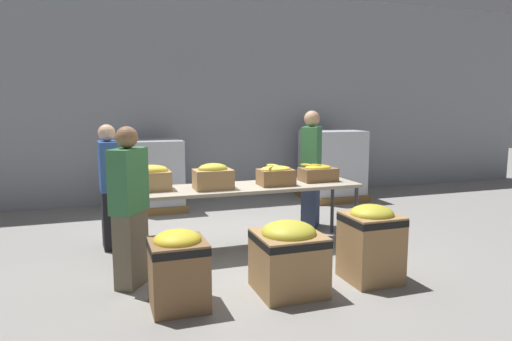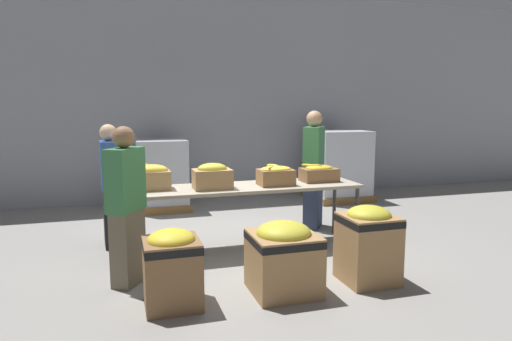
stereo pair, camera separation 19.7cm
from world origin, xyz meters
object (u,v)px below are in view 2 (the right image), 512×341
at_px(sorting_table, 242,190).
at_px(banana_box_3, 319,173).
at_px(banana_box_1, 212,176).
at_px(pallet_stack_0, 162,175).
at_px(banana_box_2, 276,175).
at_px(pallet_stack_1, 338,166).
at_px(volunteer_0, 126,207).
at_px(donation_bin_1, 283,255).
at_px(banana_box_0, 151,177).
at_px(donation_bin_2, 368,242).
at_px(donation_bin_0, 172,266).
at_px(volunteer_2, 111,187).
at_px(volunteer_1, 313,170).

bearing_deg(sorting_table, banana_box_3, 2.36).
bearing_deg(banana_box_1, pallet_stack_0, 97.77).
height_order(banana_box_1, banana_box_2, banana_box_1).
relative_size(sorting_table, pallet_stack_1, 2.26).
distance_m(banana_box_3, pallet_stack_1, 2.89).
bearing_deg(banana_box_1, volunteer_0, -145.49).
relative_size(volunteer_0, pallet_stack_0, 1.32).
bearing_deg(pallet_stack_1, donation_bin_1, -123.33).
height_order(banana_box_0, banana_box_1, banana_box_1).
distance_m(volunteer_0, pallet_stack_1, 5.18).
bearing_deg(pallet_stack_1, sorting_table, -136.41).
relative_size(donation_bin_1, pallet_stack_1, 0.53).
relative_size(volunteer_0, donation_bin_1, 2.29).
bearing_deg(donation_bin_2, donation_bin_1, -180.00).
bearing_deg(donation_bin_1, donation_bin_0, 180.00).
xyz_separation_m(banana_box_3, donation_bin_2, (-0.12, -1.48, -0.50)).
bearing_deg(volunteer_2, banana_box_0, 38.45).
relative_size(volunteer_1, donation_bin_1, 2.46).
xyz_separation_m(banana_box_1, donation_bin_0, (-0.66, -1.36, -0.59)).
xyz_separation_m(banana_box_2, pallet_stack_1, (2.18, 2.55, -0.28)).
bearing_deg(banana_box_3, banana_box_0, 179.25).
bearing_deg(banana_box_3, volunteer_0, -161.75).
bearing_deg(sorting_table, volunteer_2, 159.33).
distance_m(volunteer_0, donation_bin_0, 0.86).
xyz_separation_m(donation_bin_0, pallet_stack_1, (3.65, 3.92, 0.28)).
bearing_deg(pallet_stack_1, volunteer_0, -140.97).
xyz_separation_m(banana_box_3, donation_bin_0, (-2.13, -1.48, -0.55)).
bearing_deg(volunteer_0, banana_box_1, -22.63).
height_order(banana_box_1, pallet_stack_0, pallet_stack_0).
bearing_deg(volunteer_1, volunteer_2, -52.17).
xyz_separation_m(volunteer_1, volunteer_2, (-2.88, -0.10, -0.08)).
xyz_separation_m(volunteer_2, donation_bin_1, (1.62, -2.03, -0.42)).
bearing_deg(banana_box_2, volunteer_1, 41.42).
xyz_separation_m(donation_bin_2, pallet_stack_1, (1.64, 3.92, 0.23)).
xyz_separation_m(banana_box_1, banana_box_2, (0.82, 0.01, -0.03)).
xyz_separation_m(sorting_table, pallet_stack_1, (2.61, 2.48, -0.11)).
height_order(volunteer_1, donation_bin_2, volunteer_1).
height_order(sorting_table, banana_box_2, banana_box_2).
bearing_deg(banana_box_2, donation_bin_2, -68.71).
relative_size(banana_box_0, donation_bin_1, 0.64).
height_order(volunteer_0, pallet_stack_1, volunteer_0).
height_order(banana_box_0, pallet_stack_0, pallet_stack_0).
height_order(volunteer_1, donation_bin_0, volunteer_1).
xyz_separation_m(banana_box_0, banana_box_2, (1.54, -0.14, -0.03)).
relative_size(sorting_table, banana_box_3, 6.39).
bearing_deg(volunteer_1, donation_bin_0, -11.84).
relative_size(banana_box_1, volunteer_0, 0.28).
bearing_deg(volunteer_1, banana_box_2, -12.75).
height_order(sorting_table, banana_box_0, banana_box_0).
xyz_separation_m(sorting_table, donation_bin_2, (0.96, -1.43, -0.34)).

